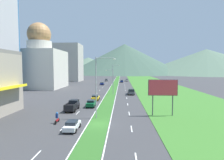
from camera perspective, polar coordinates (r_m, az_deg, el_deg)
ground_plane at (r=30.11m, az=-4.15°, el=-13.51°), size 600.00×600.00×0.00m
grass_median at (r=89.03m, az=0.72°, el=-1.92°), size 3.20×240.00×0.06m
grass_verge_right at (r=90.56m, az=13.87°, el=-1.93°), size 24.00×240.00×0.06m
lane_dash_left_1 at (r=21.59m, az=-22.78°, el=-21.03°), size 0.16×2.80×0.01m
lane_dash_left_2 at (r=29.44m, az=-14.83°, el=-14.03°), size 0.16×2.80×0.01m
lane_dash_left_3 at (r=37.84m, az=-10.55°, el=-9.94°), size 0.16×2.80×0.01m
lane_dash_left_4 at (r=46.49m, az=-7.89°, el=-7.32°), size 0.16×2.80×0.01m
lane_dash_left_5 at (r=55.27m, az=-6.10°, el=-5.52°), size 0.16×2.80×0.01m
lane_dash_left_6 at (r=64.13m, az=-4.80°, el=-4.21°), size 0.16×2.80×0.01m
lane_dash_left_7 at (r=73.04m, az=-3.82°, el=-3.21°), size 0.16×2.80×0.01m
lane_dash_left_8 at (r=81.98m, az=-3.06°, el=-2.44°), size 0.16×2.80×0.01m
lane_dash_left_9 at (r=90.95m, az=-2.45°, el=-1.81°), size 0.16×2.80×0.01m
lane_dash_left_10 at (r=99.93m, az=-1.95°, el=-1.30°), size 0.16×2.80×0.01m
lane_dash_left_11 at (r=108.93m, az=-1.53°, el=-0.87°), size 0.16×2.80×0.01m
lane_dash_right_1 at (r=19.78m, az=7.53°, el=-23.17°), size 0.16×2.80×0.01m
lane_dash_right_2 at (r=28.14m, az=6.06°, el=-14.77°), size 0.16×2.80×0.01m
lane_dash_right_3 at (r=36.84m, az=5.32°, el=-10.27°), size 0.16×2.80×0.01m
lane_dash_right_4 at (r=45.67m, az=4.88°, el=-7.49°), size 0.16×2.80×0.01m
lane_dash_right_5 at (r=54.59m, az=4.58°, el=-5.62°), size 0.16×2.80×0.01m
lane_dash_right_6 at (r=63.54m, az=4.37°, el=-4.28°), size 0.16×2.80×0.01m
lane_dash_right_7 at (r=72.52m, az=4.22°, el=-3.27°), size 0.16×2.80×0.01m
lane_dash_right_8 at (r=81.52m, az=4.09°, el=-2.48°), size 0.16×2.80×0.01m
lane_dash_right_9 at (r=90.54m, az=3.99°, el=-1.84°), size 0.16×2.80×0.01m
lane_dash_right_10 at (r=99.56m, az=3.91°, el=-1.33°), size 0.16×2.80×0.01m
lane_dash_right_11 at (r=108.59m, az=3.85°, el=-0.90°), size 0.16×2.80×0.01m
edge_line_median_left at (r=89.12m, az=-0.40°, el=-1.93°), size 0.16×240.00×0.01m
edge_line_median_right at (r=88.98m, az=1.85°, el=-1.94°), size 0.16×240.00×0.01m
domed_building at (r=87.79m, az=-21.40°, el=4.80°), size 19.57×19.57×28.57m
midrise_colored at (r=126.39m, az=-13.19°, el=5.22°), size 16.18×16.18×24.43m
hill_far_left at (r=323.36m, az=-7.39°, el=4.58°), size 137.51×137.51×26.51m
hill_far_center at (r=274.03m, az=3.88°, el=6.53°), size 169.06×169.06×43.58m
hill_far_right at (r=293.68m, az=27.07°, el=5.10°), size 191.68×191.68×35.00m
street_lamp_near at (r=32.28m, az=-4.31°, el=-1.14°), size 3.53×0.28×10.79m
street_lamp_mid at (r=61.27m, az=0.07°, el=-0.03°), size 2.69×0.46×8.36m
street_lamp_far at (r=90.26m, az=0.41°, el=1.94°), size 3.41×0.40×10.40m
billboard_roadside at (r=35.32m, az=15.48°, el=-2.72°), size 5.41×0.28×6.78m
car_0 at (r=121.82m, az=4.54°, el=-0.04°), size 1.95×4.35×1.42m
car_1 at (r=42.93m, az=-6.48°, el=-7.15°), size 1.95×4.28×1.59m
car_2 at (r=96.27m, az=-3.11°, el=-1.09°), size 1.91×4.67×1.33m
car_3 at (r=27.89m, az=-12.24°, el=-13.49°), size 1.86×4.00×1.37m
car_4 at (r=113.15m, az=3.03°, el=-0.35°), size 1.85×4.67×1.35m
car_5 at (r=122.15m, az=-1.73°, el=0.00°), size 1.87×4.08×1.55m
car_6 at (r=51.18m, az=-5.17°, el=-5.44°), size 2.01×4.25×1.42m
pickup_truck_0 at (r=61.91m, az=5.95°, el=-3.59°), size 2.18×5.40×2.00m
pickup_truck_1 at (r=40.24m, az=-12.11°, el=-7.70°), size 2.18×5.40×2.00m
motorcycle_rider at (r=31.72m, az=-16.63°, el=-11.36°), size 0.36×2.00×1.80m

